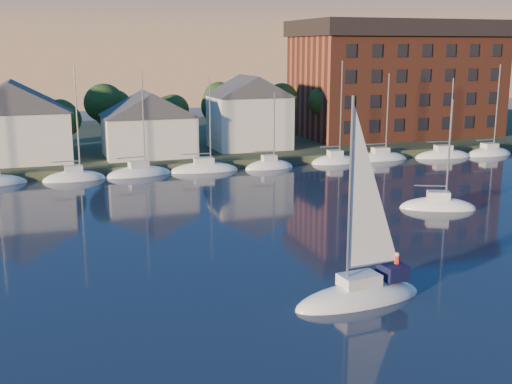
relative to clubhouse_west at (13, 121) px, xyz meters
name	(u,v)px	position (x,y,z in m)	size (l,w,h in m)	color
ground	(474,354)	(22.00, -58.00, -5.93)	(260.00, 260.00, 0.00)	black
shoreline_land	(169,142)	(22.00, 17.00, -5.93)	(160.00, 50.00, 2.00)	#303720
wooden_dock	(205,167)	(22.00, -6.00, -5.93)	(120.00, 3.00, 1.00)	brown
clubhouse_west	(13,121)	(0.00, 0.00, 0.00)	(13.65, 9.45, 9.64)	silver
clubhouse_centre	(148,123)	(16.00, -1.00, -0.80)	(11.55, 8.40, 8.08)	silver
clubhouse_east	(249,111)	(30.00, 1.00, 0.07)	(10.50, 8.40, 9.80)	silver
condo_block	(396,78)	(56.00, 6.95, 3.86)	(31.00, 17.00, 17.40)	brown
tree_line	(199,101)	(24.00, 5.00, 1.24)	(93.40, 5.40, 8.90)	#352118
moored_fleet	(212,171)	(22.00, -9.00, -5.83)	(87.50, 2.40, 12.05)	white
hero_sailboat	(361,292)	(19.97, -50.24, -5.37)	(8.45, 3.37, 13.05)	white
drifting_sailboat_right	(438,208)	(36.99, -33.02, -5.84)	(7.28, 4.98, 11.11)	white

